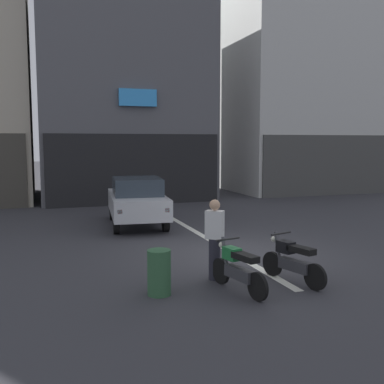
# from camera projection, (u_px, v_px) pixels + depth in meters

# --- Properties ---
(ground_plane) EXTENTS (120.00, 120.00, 0.00)m
(ground_plane) POSITION_uv_depth(u_px,v_px,m) (235.00, 254.00, 11.38)
(ground_plane) COLOR #333338
(lane_centre_line) EXTENTS (0.20, 18.00, 0.01)m
(lane_centre_line) POSITION_uv_depth(u_px,v_px,m) (170.00, 217.00, 17.03)
(lane_centre_line) COLOR silver
(lane_centre_line) RESTS_ON ground
(building_mid_block) EXTENTS (8.20, 8.85, 10.12)m
(building_mid_block) POSITION_uv_depth(u_px,v_px,m) (118.00, 100.00, 24.00)
(building_mid_block) COLOR #56565B
(building_mid_block) RESTS_ON ground
(building_far_right) EXTENTS (9.25, 8.18, 21.93)m
(building_far_right) POSITION_uv_depth(u_px,v_px,m) (300.00, 6.00, 26.85)
(building_far_right) COLOR silver
(building_far_right) RESTS_ON ground
(car_silver_crossing_near) EXTENTS (2.17, 4.26, 1.64)m
(car_silver_crossing_near) POSITION_uv_depth(u_px,v_px,m) (137.00, 200.00, 15.25)
(car_silver_crossing_near) COLOR black
(car_silver_crossing_near) RESTS_ON ground
(motorcycle_green_row_leftmost) EXTENTS (0.57, 1.64, 0.98)m
(motorcycle_green_row_leftmost) POSITION_uv_depth(u_px,v_px,m) (238.00, 268.00, 8.51)
(motorcycle_green_row_leftmost) COLOR black
(motorcycle_green_row_leftmost) RESTS_ON ground
(motorcycle_black_row_left_mid) EXTENTS (0.63, 1.63, 0.98)m
(motorcycle_black_row_left_mid) POSITION_uv_depth(u_px,v_px,m) (292.00, 260.00, 9.07)
(motorcycle_black_row_left_mid) COLOR black
(motorcycle_black_row_left_mid) RESTS_ON ground
(person_by_motorcycles) EXTENTS (0.42, 0.40, 1.67)m
(person_by_motorcycles) POSITION_uv_depth(u_px,v_px,m) (215.00, 239.00, 9.23)
(person_by_motorcycles) COLOR #23232D
(person_by_motorcycles) RESTS_ON ground
(trash_bin) EXTENTS (0.44, 0.44, 0.85)m
(trash_bin) POSITION_uv_depth(u_px,v_px,m) (159.00, 272.00, 8.34)
(trash_bin) COLOR #2D5938
(trash_bin) RESTS_ON ground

